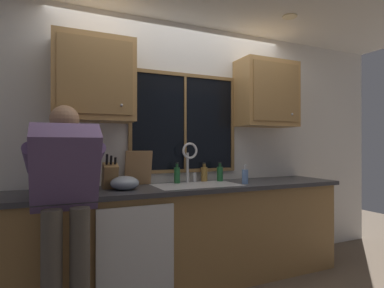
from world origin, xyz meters
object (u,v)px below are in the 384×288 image
mixing_bowl (125,183)px  bottle_amber_small (220,173)px  soap_dispenser (245,176)px  knife_block (110,176)px  cutting_board (138,168)px  bottle_tall_clear (177,175)px  bottle_green_glass (204,174)px  person_standing (65,192)px

mixing_bowl → bottle_amber_small: 1.05m
mixing_bowl → soap_dispenser: soap_dispenser is taller
mixing_bowl → soap_dispenser: 1.15m
knife_block → bottle_amber_small: (1.14, 0.10, -0.03)m
cutting_board → bottle_tall_clear: (0.38, -0.03, -0.08)m
bottle_green_glass → mixing_bowl: bearing=-163.8°
person_standing → cutting_board: (0.65, 0.55, 0.11)m
person_standing → mixing_bowl: (0.47, 0.31, 0.00)m
bottle_green_glass → cutting_board: bearing=-178.9°
cutting_board → soap_dispenser: size_ratio=1.70×
knife_block → bottle_tall_clear: size_ratio=1.57×
bottle_green_glass → bottle_amber_small: bearing=-20.2°
cutting_board → bottle_tall_clear: cutting_board is taller
cutting_board → bottle_green_glass: 0.70m
mixing_bowl → bottle_tall_clear: (0.56, 0.21, 0.03)m
bottle_tall_clear → cutting_board: bearing=175.9°
knife_block → soap_dispenser: size_ratio=1.67×
soap_dispenser → bottle_tall_clear: size_ratio=0.94×
bottle_tall_clear → bottle_green_glass: bearing=7.3°
knife_block → person_standing: bearing=-132.4°
soap_dispenser → bottle_green_glass: size_ratio=0.99×
mixing_bowl → bottle_green_glass: (0.88, 0.26, 0.03)m
knife_block → cutting_board: 0.32m
bottle_green_glass → bottle_amber_small: bottle_amber_small is taller
bottle_tall_clear → knife_block: bearing=-169.8°
person_standing → mixing_bowl: 0.56m
cutting_board → bottle_green_glass: size_ratio=1.68×
knife_block → bottle_green_glass: size_ratio=1.65×
bottle_green_glass → soap_dispenser: bearing=-52.0°
knife_block → bottle_tall_clear: (0.66, 0.12, -0.02)m
cutting_board → bottle_amber_small: cutting_board is taller
cutting_board → bottle_amber_small: 0.86m
person_standing → bottle_amber_small: size_ratio=8.04×
mixing_bowl → bottle_green_glass: 0.91m
person_standing → knife_block: size_ratio=4.95×
knife_block → bottle_tall_clear: bearing=10.2°
bottle_green_glass → bottle_tall_clear: size_ratio=0.95×
bottle_green_glass → bottle_amber_small: size_ratio=0.98×
mixing_bowl → bottle_tall_clear: size_ratio=1.17×
soap_dispenser → bottle_tall_clear: bearing=152.6°
person_standing → bottle_tall_clear: bearing=26.8°
bottle_tall_clear → bottle_amber_small: 0.47m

